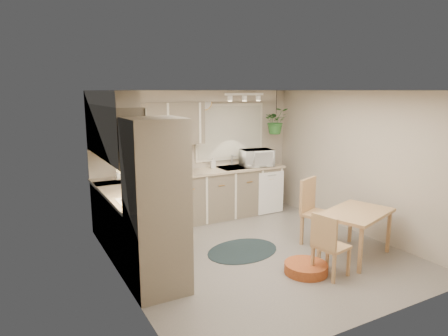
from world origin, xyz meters
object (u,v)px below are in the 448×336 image
(chair_back, at_px, (320,212))
(braided_rug, at_px, (243,251))
(pet_bed, at_px, (306,268))
(dining_table, at_px, (355,234))
(microwave, at_px, (257,156))
(chair_left, at_px, (331,244))

(chair_back, xyz_separation_m, braided_rug, (-1.21, 0.33, -0.51))
(braided_rug, bearing_deg, pet_bed, -70.87)
(braided_rug, bearing_deg, dining_table, -35.02)
(dining_table, height_order, microwave, microwave)
(braided_rug, relative_size, pet_bed, 2.02)
(pet_bed, distance_m, microwave, 2.93)
(dining_table, relative_size, microwave, 1.82)
(chair_left, xyz_separation_m, pet_bed, (-0.24, 0.20, -0.36))
(pet_bed, relative_size, microwave, 0.97)
(dining_table, distance_m, chair_back, 0.65)
(braided_rug, distance_m, pet_bed, 1.10)
(dining_table, bearing_deg, chair_back, 102.20)
(dining_table, xyz_separation_m, braided_rug, (-1.35, 0.94, -0.34))
(braided_rug, height_order, pet_bed, pet_bed)
(dining_table, height_order, pet_bed, dining_table)
(pet_bed, bearing_deg, chair_back, 39.72)
(chair_back, distance_m, braided_rug, 1.36)
(braided_rug, xyz_separation_m, microwave, (1.24, 1.54, 1.14))
(chair_left, xyz_separation_m, microwave, (0.65, 2.79, 0.71))
(chair_back, bearing_deg, pet_bed, 17.15)
(dining_table, height_order, chair_back, chair_back)
(chair_back, bearing_deg, chair_left, 33.41)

